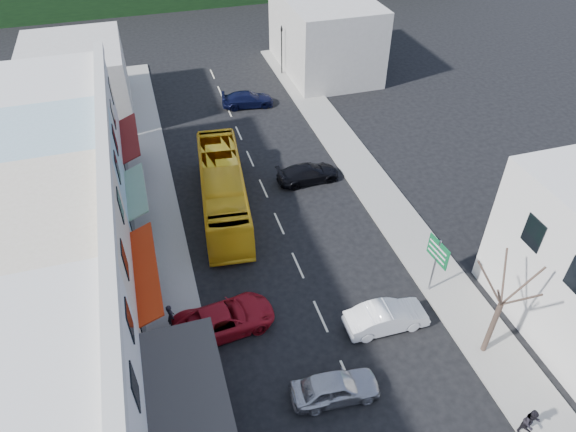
# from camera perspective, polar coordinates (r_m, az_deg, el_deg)

# --- Properties ---
(ground) EXTENTS (120.00, 120.00, 0.00)m
(ground) POSITION_cam_1_polar(r_m,az_deg,el_deg) (27.91, 3.64, -11.05)
(ground) COLOR black
(ground) RESTS_ON ground
(sidewalk_left) EXTENTS (3.00, 52.00, 0.15)m
(sidewalk_left) POSITION_cam_1_polar(r_m,az_deg,el_deg) (34.04, -14.18, -0.99)
(sidewalk_left) COLOR gray
(sidewalk_left) RESTS_ON ground
(sidewalk_right) EXTENTS (3.00, 52.00, 0.15)m
(sidewalk_right) POSITION_cam_1_polar(r_m,az_deg,el_deg) (36.91, 9.40, 3.38)
(sidewalk_right) COLOR gray
(sidewalk_right) RESTS_ON ground
(shopfront_row) EXTENTS (8.25, 30.00, 8.00)m
(shopfront_row) POSITION_cam_1_polar(r_m,az_deg,el_deg) (28.26, -24.43, -3.09)
(shopfront_row) COLOR silver
(shopfront_row) RESTS_ON ground
(distant_block_left) EXTENTS (8.00, 10.00, 6.00)m
(distant_block_left) POSITION_cam_1_polar(r_m,az_deg,el_deg) (47.50, -22.37, 13.62)
(distant_block_left) COLOR #B7B2A8
(distant_block_left) RESTS_ON ground
(distant_block_right) EXTENTS (8.00, 12.00, 7.00)m
(distant_block_right) POSITION_cam_1_polar(r_m,az_deg,el_deg) (52.89, 4.11, 19.48)
(distant_block_right) COLOR #B7B2A8
(distant_block_right) RESTS_ON ground
(bus) EXTENTS (3.77, 11.81, 3.10)m
(bus) POSITION_cam_1_polar(r_m,az_deg,el_deg) (33.76, -7.23, 2.88)
(bus) COLOR yellow
(bus) RESTS_ON ground
(car_silver) EXTENTS (4.53, 2.14, 1.40)m
(car_silver) POSITION_cam_1_polar(r_m,az_deg,el_deg) (24.63, 5.28, -18.43)
(car_silver) COLOR #B5B6BB
(car_silver) RESTS_ON ground
(car_white) EXTENTS (4.43, 1.87, 1.40)m
(car_white) POSITION_cam_1_polar(r_m,az_deg,el_deg) (27.37, 10.88, -11.00)
(car_white) COLOR white
(car_white) RESTS_ON ground
(car_red) EXTENTS (4.78, 2.39, 1.40)m
(car_red) POSITION_cam_1_polar(r_m,az_deg,el_deg) (27.02, -7.05, -11.30)
(car_red) COLOR maroon
(car_red) RESTS_ON ground
(car_black_near) EXTENTS (4.56, 2.00, 1.40)m
(car_black_near) POSITION_cam_1_polar(r_m,az_deg,el_deg) (36.64, 2.25, 4.84)
(car_black_near) COLOR black
(car_black_near) RESTS_ON ground
(car_navy_far) EXTENTS (4.67, 2.32, 1.40)m
(car_navy_far) POSITION_cam_1_polar(r_m,az_deg,el_deg) (46.62, -4.50, 12.85)
(car_navy_far) COLOR black
(car_navy_far) RESTS_ON ground
(pedestrian_left) EXTENTS (0.57, 0.70, 1.70)m
(pedestrian_left) POSITION_cam_1_polar(r_m,az_deg,el_deg) (27.22, -12.90, -10.80)
(pedestrian_left) COLOR black
(pedestrian_left) RESTS_ON sidewalk_left
(pedestrian_right) EXTENTS (0.74, 0.51, 1.70)m
(pedestrian_right) POSITION_cam_1_polar(r_m,az_deg,el_deg) (25.52, 25.41, -19.98)
(pedestrian_right) COLOR black
(pedestrian_right) RESTS_ON sidewalk_right
(direction_sign) EXTENTS (0.53, 1.73, 3.76)m
(direction_sign) POSITION_cam_1_polar(r_m,az_deg,el_deg) (28.78, 15.95, -5.46)
(direction_sign) COLOR #0D5E2F
(direction_sign) RESTS_ON ground
(street_tree) EXTENTS (3.71, 3.71, 7.04)m
(street_tree) POSITION_cam_1_polar(r_m,az_deg,el_deg) (25.65, 22.57, -9.06)
(street_tree) COLOR #392A22
(street_tree) RESTS_ON ground
(traffic_signal) EXTENTS (1.12, 1.28, 4.81)m
(traffic_signal) POSITION_cam_1_polar(r_m,az_deg,el_deg) (51.90, -0.71, 17.88)
(traffic_signal) COLOR black
(traffic_signal) RESTS_ON ground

